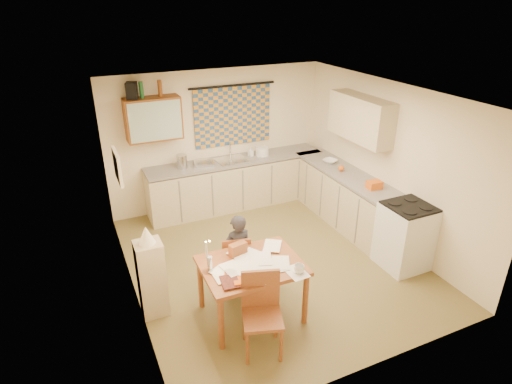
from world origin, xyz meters
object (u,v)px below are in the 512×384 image
counter_right (353,203)px  shelf_stand (152,279)px  chair_far (236,270)px  counter_back (237,183)px  dining_table (252,289)px  person (238,253)px  stove (405,236)px

counter_right → shelf_stand: 3.62m
counter_right → chair_far: bearing=-163.9°
counter_back → shelf_stand: bearing=-131.3°
counter_back → dining_table: (-0.99, -2.91, -0.07)m
counter_back → person: size_ratio=2.96×
counter_back → chair_far: counter_back is taller
shelf_stand → dining_table: bearing=-26.5°
counter_back → counter_right: bearing=-47.6°
counter_back → stove: 3.19m
counter_right → person: person is taller
person → stove: bearing=164.9°
stove → dining_table: stove is taller
dining_table → chair_far: chair_far is taller
counter_back → chair_far: size_ratio=4.02×
person → chair_far: bearing=-81.1°
counter_back → stove: stove is taller
counter_back → dining_table: 3.07m
person → shelf_stand: person is taller
person → dining_table: bearing=81.7°
stove → dining_table: size_ratio=0.82×
shelf_stand → counter_back: bearing=48.7°
dining_table → chair_far: size_ratio=1.46×
dining_table → shelf_stand: 1.22m
stove → shelf_stand: shelf_stand is taller
counter_right → person: (-2.41, -0.75, 0.11)m
dining_table → shelf_stand: (-1.09, 0.54, 0.13)m
stove → person: (-2.41, 0.49, 0.07)m
dining_table → counter_back: bearing=72.3°
counter_back → counter_right: size_ratio=1.12×
chair_far → person: 0.31m
stove → chair_far: size_ratio=1.19×
chair_far → shelf_stand: size_ratio=0.81×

